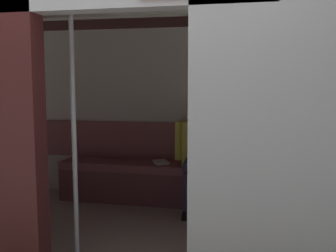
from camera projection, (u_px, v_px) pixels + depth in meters
train_car at (148, 80)px, 3.55m from camera, size 6.40×2.56×2.18m
bench_seat at (175, 174)px, 4.56m from camera, size 2.76×0.44×0.47m
person_seated at (199, 148)px, 4.41m from camera, size 0.55×0.69×1.20m
handbag at (242, 159)px, 4.41m from camera, size 0.26×0.15×0.17m
book at (161, 162)px, 4.61m from camera, size 0.23×0.26×0.03m
grab_pole_door at (74, 137)px, 2.94m from camera, size 0.04×0.04×2.04m
grab_pole_far at (192, 138)px, 2.89m from camera, size 0.04×0.04×2.04m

